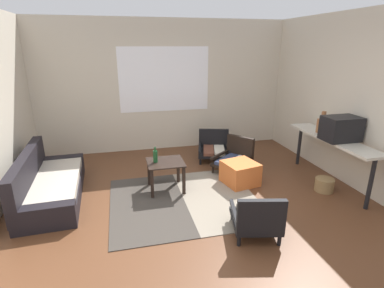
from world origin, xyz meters
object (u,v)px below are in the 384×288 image
(glass_bottle, at_px, (155,156))
(crt_television, at_px, (341,129))
(wicker_basket, at_px, (324,185))
(armchair_by_window, at_px, (214,147))
(couch, at_px, (48,185))
(clay_vase, at_px, (322,125))
(ottoman_orange, at_px, (240,173))
(console_shelf, at_px, (332,142))
(armchair_striped_foreground, at_px, (257,218))
(coffee_table, at_px, (166,168))
(armchair_corner, at_px, (235,157))

(glass_bottle, bearing_deg, crt_television, -11.29)
(wicker_basket, bearing_deg, armchair_by_window, 125.16)
(couch, relative_size, wicker_basket, 6.86)
(crt_television, height_order, glass_bottle, crt_television)
(armchair_by_window, bearing_deg, clay_vase, -40.10)
(armchair_by_window, height_order, ottoman_orange, armchair_by_window)
(couch, xyz_separation_m, armchair_by_window, (2.89, 0.99, 0.02))
(ottoman_orange, xyz_separation_m, console_shelf, (1.41, -0.31, 0.52))
(crt_television, relative_size, wicker_basket, 1.85)
(armchair_striped_foreground, distance_m, wicker_basket, 1.77)
(crt_television, bearing_deg, couch, 171.06)
(coffee_table, distance_m, armchair_by_window, 1.63)
(armchair_by_window, relative_size, armchair_striped_foreground, 1.06)
(armchair_by_window, height_order, armchair_corner, armchair_corner)
(ottoman_orange, height_order, wicker_basket, ottoman_orange)
(armchair_corner, relative_size, glass_bottle, 3.40)
(wicker_basket, bearing_deg, armchair_corner, 133.90)
(couch, xyz_separation_m, coffee_table, (1.74, -0.15, 0.16))
(coffee_table, relative_size, console_shelf, 0.31)
(armchair_striped_foreground, xyz_separation_m, ottoman_orange, (0.36, 1.39, -0.06))
(glass_bottle, relative_size, wicker_basket, 0.85)
(coffee_table, bearing_deg, armchair_corner, 19.85)
(coffee_table, relative_size, armchair_striped_foreground, 0.79)
(wicker_basket, bearing_deg, coffee_table, 165.34)
(armchair_striped_foreground, bearing_deg, armchair_by_window, 83.45)
(coffee_table, height_order, armchair_by_window, armchair_by_window)
(console_shelf, height_order, glass_bottle, console_shelf)
(console_shelf, distance_m, clay_vase, 0.36)
(crt_television, xyz_separation_m, clay_vase, (0.00, 0.44, -0.06))
(console_shelf, xyz_separation_m, wicker_basket, (-0.23, -0.24, -0.61))
(armchair_striped_foreground, bearing_deg, coffee_table, 120.19)
(ottoman_orange, xyz_separation_m, wicker_basket, (1.18, -0.56, -0.08))
(couch, relative_size, armchair_corner, 2.37)
(coffee_table, bearing_deg, clay_vase, -2.10)
(ottoman_orange, distance_m, crt_television, 1.68)
(console_shelf, bearing_deg, coffee_table, 171.65)
(armchair_striped_foreground, distance_m, armchair_corner, 2.00)
(armchair_corner, bearing_deg, clay_vase, -24.06)
(coffee_table, bearing_deg, armchair_by_window, 44.90)
(ottoman_orange, bearing_deg, wicker_basket, -25.18)
(coffee_table, relative_size, ottoman_orange, 1.11)
(armchair_striped_foreground, distance_m, clay_vase, 2.34)
(armchair_by_window, height_order, crt_television, crt_television)
(armchair_by_window, xyz_separation_m, armchair_striped_foreground, (-0.30, -2.61, 0.01))
(couch, distance_m, armchair_corner, 3.09)
(armchair_by_window, xyz_separation_m, glass_bottle, (-1.30, -1.13, 0.34))
(clay_vase, bearing_deg, ottoman_orange, 178.97)
(clay_vase, bearing_deg, crt_television, -90.42)
(ottoman_orange, bearing_deg, armchair_corner, 78.03)
(couch, distance_m, console_shelf, 4.42)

